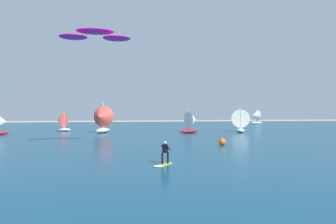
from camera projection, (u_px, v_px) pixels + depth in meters
name	position (u px, v px, depth m)	size (l,w,h in m)	color
ocean	(146.00, 132.00, 54.34)	(160.00, 90.00, 0.10)	navy
kitesurfer	(164.00, 156.00, 21.27)	(1.64, 1.89, 1.67)	yellow
kite	(95.00, 35.00, 29.85)	(6.98, 2.27, 1.06)	#B21999
sailboat_trailing	(1.00, 124.00, 47.27)	(3.33, 2.98, 3.74)	maroon
sailboat_leading	(101.00, 119.00, 50.75)	(4.11, 4.61, 5.18)	white
sailboat_center_horizon	(255.00, 117.00, 82.43)	(3.84, 3.37, 4.33)	white
sailboat_heeled_over	(192.00, 122.00, 50.86)	(3.68, 3.27, 4.13)	maroon
sailboat_far_right	(240.00, 120.00, 52.75)	(3.50, 3.97, 4.46)	white
sailboat_far_left	(61.00, 122.00, 55.01)	(3.34, 2.98, 3.74)	white
marker_buoy	(222.00, 142.00, 33.15)	(0.78, 0.78, 0.78)	#E55919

